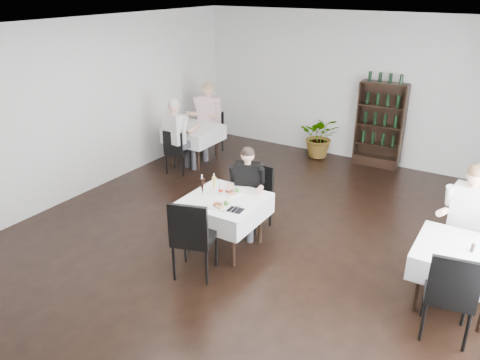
% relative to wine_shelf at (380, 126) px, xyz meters
% --- Properties ---
extents(room_shell, '(9.00, 9.00, 9.00)m').
position_rel_wine_shelf_xyz_m(room_shell, '(-0.60, -4.31, 0.65)').
color(room_shell, black).
rests_on(room_shell, ground).
extents(wine_shelf, '(0.90, 0.28, 1.75)m').
position_rel_wine_shelf_xyz_m(wine_shelf, '(0.00, 0.00, 0.00)').
color(wine_shelf, black).
rests_on(wine_shelf, ground).
extents(main_table, '(1.03, 1.03, 0.77)m').
position_rel_wine_shelf_xyz_m(main_table, '(-0.90, -4.31, -0.23)').
color(main_table, black).
rests_on(main_table, ground).
extents(left_table, '(0.98, 0.98, 0.77)m').
position_rel_wine_shelf_xyz_m(left_table, '(-3.30, -1.81, -0.23)').
color(left_table, black).
rests_on(left_table, ground).
extents(right_table, '(0.98, 0.98, 0.77)m').
position_rel_wine_shelf_xyz_m(right_table, '(2.10, -4.01, -0.23)').
color(right_table, black).
rests_on(right_table, ground).
extents(potted_tree, '(0.98, 0.91, 0.91)m').
position_rel_wine_shelf_xyz_m(potted_tree, '(-1.20, -0.11, -0.39)').
color(potted_tree, '#29531C').
rests_on(potted_tree, ground).
extents(main_chair_far, '(0.50, 0.51, 0.98)m').
position_rel_wine_shelf_xyz_m(main_chair_far, '(-0.85, -3.52, -0.29)').
color(main_chair_far, black).
rests_on(main_chair_far, ground).
extents(main_chair_near, '(0.63, 0.63, 1.09)m').
position_rel_wine_shelf_xyz_m(main_chair_near, '(-0.84, -5.15, -0.22)').
color(main_chair_near, black).
rests_on(main_chair_near, ground).
extents(left_chair_far, '(0.47, 0.47, 0.90)m').
position_rel_wine_shelf_xyz_m(left_chair_far, '(-3.34, -1.06, -0.33)').
color(left_chair_far, black).
rests_on(left_chair_far, ground).
extents(left_chair_near, '(0.48, 0.48, 0.89)m').
position_rel_wine_shelf_xyz_m(left_chair_near, '(-3.23, -2.49, -0.34)').
color(left_chair_near, black).
rests_on(left_chair_near, ground).
extents(right_chair_far, '(0.55, 0.56, 0.94)m').
position_rel_wine_shelf_xyz_m(right_chair_far, '(2.17, -3.31, -0.31)').
color(right_chair_far, black).
rests_on(right_chair_far, ground).
extents(right_chair_near, '(0.56, 0.56, 1.07)m').
position_rel_wine_shelf_xyz_m(right_chair_near, '(2.11, -4.67, -0.24)').
color(right_chair_near, black).
rests_on(right_chair_near, ground).
extents(diner_main, '(0.59, 0.63, 1.36)m').
position_rel_wine_shelf_xyz_m(diner_main, '(-0.85, -3.80, -0.06)').
color(diner_main, '#3E3E46').
rests_on(diner_main, ground).
extents(diner_left_far, '(0.63, 0.64, 1.59)m').
position_rel_wine_shelf_xyz_m(diner_left_far, '(-3.30, -1.34, 0.08)').
color(diner_left_far, '#3E3E46').
rests_on(diner_left_far, ground).
extents(diner_left_near, '(0.62, 0.64, 1.51)m').
position_rel_wine_shelf_xyz_m(diner_left_near, '(-3.22, -2.42, 0.03)').
color(diner_left_near, '#3E3E46').
rests_on(diner_left_near, ground).
extents(diner_right_far, '(0.60, 0.62, 1.52)m').
position_rel_wine_shelf_xyz_m(diner_right_far, '(2.04, -3.34, 0.04)').
color(diner_right_far, '#3E3E46').
rests_on(diner_right_far, ground).
extents(plate_far, '(0.33, 0.33, 0.08)m').
position_rel_wine_shelf_xyz_m(plate_far, '(-0.89, -4.12, -0.06)').
color(plate_far, white).
rests_on(plate_far, main_table).
extents(plate_near, '(0.28, 0.28, 0.08)m').
position_rel_wine_shelf_xyz_m(plate_near, '(-0.80, -4.56, -0.06)').
color(plate_near, white).
rests_on(plate_near, main_table).
extents(pilsner_dark, '(0.07, 0.07, 0.31)m').
position_rel_wine_shelf_xyz_m(pilsner_dark, '(-1.23, -4.38, 0.05)').
color(pilsner_dark, black).
rests_on(pilsner_dark, main_table).
extents(pilsner_lager, '(0.06, 0.06, 0.28)m').
position_rel_wine_shelf_xyz_m(pilsner_lager, '(-1.15, -4.21, 0.04)').
color(pilsner_lager, gold).
rests_on(pilsner_lager, main_table).
extents(coke_bottle, '(0.06, 0.06, 0.23)m').
position_rel_wine_shelf_xyz_m(coke_bottle, '(-1.00, -4.26, 0.02)').
color(coke_bottle, silver).
rests_on(coke_bottle, main_table).
extents(napkin_cutlery, '(0.22, 0.23, 0.02)m').
position_rel_wine_shelf_xyz_m(napkin_cutlery, '(-0.58, -4.54, -0.07)').
color(napkin_cutlery, black).
rests_on(napkin_cutlery, main_table).
extents(pepper_mill, '(0.05, 0.05, 0.10)m').
position_rel_wine_shelf_xyz_m(pepper_mill, '(2.20, -4.03, -0.03)').
color(pepper_mill, black).
rests_on(pepper_mill, right_table).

